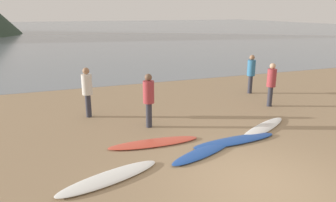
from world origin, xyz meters
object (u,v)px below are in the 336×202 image
surfboard_4 (263,128)px  person_1 (87,88)px  person_0 (271,81)px  person_3 (149,96)px  person_2 (251,71)px  surfboard_2 (203,152)px  surfboard_3 (235,141)px  surfboard_1 (154,143)px  surfboard_0 (110,178)px

surfboard_4 → person_1: (-4.99, 3.19, 0.99)m
surfboard_4 → person_0: 2.88m
surfboard_4 → person_3: person_3 is taller
person_2 → surfboard_2: bearing=58.1°
surfboard_3 → person_0: person_0 is taller
surfboard_2 → surfboard_4: 2.73m
surfboard_4 → person_1: person_1 is taller
surfboard_4 → surfboard_3: bearing=174.1°
surfboard_1 → person_1: bearing=117.0°
person_0 → person_1: person_1 is taller
surfboard_4 → person_2: 4.71m
surfboard_2 → person_0: (4.36, 2.95, 0.95)m
surfboard_2 → person_3: 2.69m
person_3 → person_0: bearing=17.5°
person_0 → surfboard_2: bearing=-2.5°
surfboard_4 → person_0: size_ratio=1.56×
person_0 → person_3: (-5.10, -0.56, 0.03)m
surfboard_4 → person_1: 6.01m
surfboard_3 → person_1: size_ratio=1.52×
surfboard_1 → person_2: 7.09m
surfboard_0 → person_1: 4.67m
surfboard_3 → person_0: size_ratio=1.58×
surfboard_3 → person_3: person_3 is taller
person_0 → surfboard_1: bearing=-17.0°
surfboard_0 → person_1: size_ratio=1.42×
surfboard_0 → surfboard_1: size_ratio=0.96×
surfboard_2 → person_1: (-2.43, 4.11, 0.99)m
surfboard_1 → person_1: 3.52m
person_3 → surfboard_2: bearing=-61.5°
person_0 → person_2: size_ratio=0.98×
surfboard_4 → person_1: bearing=119.4°
surfboard_2 → surfboard_4: bearing=-2.4°
surfboard_0 → surfboard_1: surfboard_0 is taller
surfboard_1 → person_3: 1.70m
person_1 → person_2: (7.25, 0.83, -0.01)m
surfboard_1 → person_1: (-1.41, 3.07, 1.00)m
surfboard_2 → surfboard_3: 1.24m
surfboard_0 → surfboard_3: size_ratio=0.93×
surfboard_4 → surfboard_1: bearing=150.0°
surfboard_3 → surfboard_4: (1.37, 0.56, -0.00)m
surfboard_1 → person_3: person_3 is taller
surfboard_1 → person_1: size_ratio=1.48×
person_2 → person_3: 6.12m
surfboard_2 → person_0: person_0 is taller
surfboard_2 → person_3: bearing=85.1°
surfboard_2 → person_1: bearing=98.4°
surfboard_0 → surfboard_2: bearing=-8.7°
surfboard_1 → person_2: bearing=36.1°
person_0 → person_1: 6.89m
surfboard_1 → surfboard_2: surfboard_2 is taller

